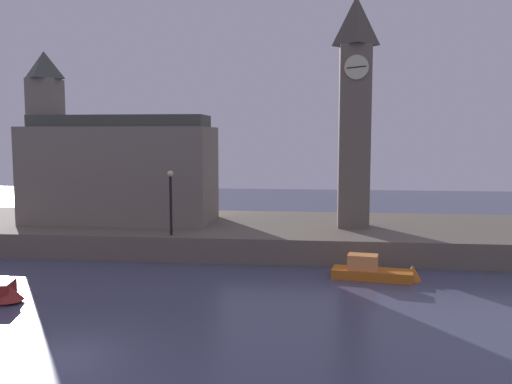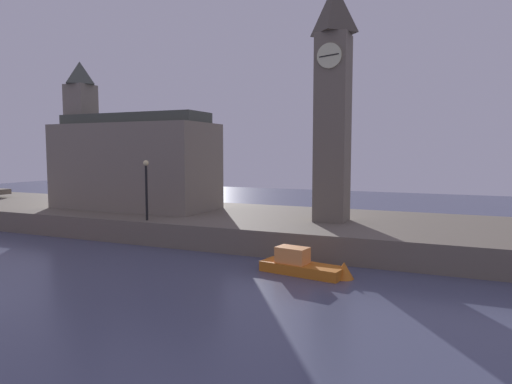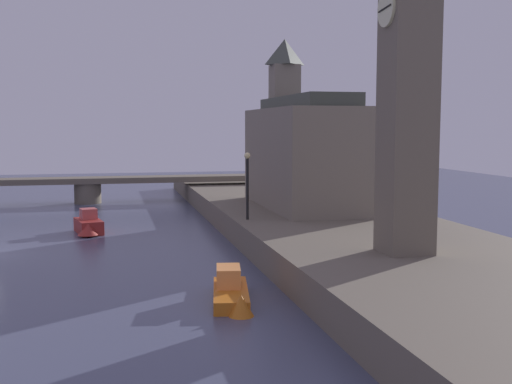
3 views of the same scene
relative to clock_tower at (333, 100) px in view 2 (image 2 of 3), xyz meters
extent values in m
cube|color=#6B6051|center=(-10.96, 0.72, -8.39)|extent=(70.00, 12.00, 1.50)
cube|color=#6B6051|center=(0.00, 0.00, -1.81)|extent=(1.98, 1.98, 11.66)
cylinder|color=beige|center=(0.00, -1.04, 2.53)|extent=(1.50, 0.12, 1.50)
cube|color=black|center=(0.00, -1.11, 2.53)|extent=(1.20, 0.04, 0.17)
pyramid|color=#4A4339|center=(0.00, 0.00, 5.57)|extent=(2.18, 2.18, 3.11)
cube|color=slate|center=(-15.89, 0.57, -4.37)|extent=(12.68, 5.58, 6.54)
cube|color=slate|center=(-21.26, 0.57, -2.70)|extent=(1.96, 1.96, 9.88)
pyramid|color=#474C42|center=(-21.26, 0.57, 3.18)|extent=(2.15, 2.15, 1.89)
cube|color=#42473D|center=(-15.89, 0.57, -0.70)|extent=(12.05, 3.35, 0.80)
cylinder|color=black|center=(-11.01, -4.47, -5.88)|extent=(0.16, 0.16, 3.53)
sphere|color=#F2E099|center=(-11.01, -4.47, -3.94)|extent=(0.36, 0.36, 0.36)
cube|color=orange|center=(0.54, -7.66, -8.89)|extent=(4.27, 2.01, 0.50)
cube|color=#FF9947|center=(0.05, -7.66, -8.25)|extent=(1.66, 1.18, 0.78)
cone|color=orange|center=(2.60, -7.66, -8.87)|extent=(1.40, 1.40, 1.03)
camera|label=1|loc=(-2.37, -35.87, -1.78)|focal=38.18mm
camera|label=2|loc=(7.30, -28.59, -3.23)|focal=32.23mm
camera|label=3|loc=(24.79, -12.24, -2.24)|focal=44.79mm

